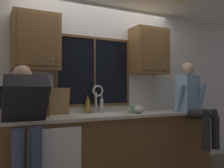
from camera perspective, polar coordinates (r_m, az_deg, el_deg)
back_wall at (r=3.76m, az=-3.39°, el=-1.02°), size 5.72×0.12×2.55m
ceiling_downlight_right at (r=3.96m, az=14.84°, el=17.73°), size 0.14×0.14×0.01m
window_glass at (r=3.67m, az=-4.08°, el=2.89°), size 1.10×0.02×0.95m
window_frame_top at (r=3.73m, az=-4.01°, el=10.46°), size 1.17×0.02×0.04m
window_frame_bottom at (r=3.66m, az=-4.03°, el=-4.81°), size 1.17×0.02×0.04m
window_frame_left at (r=3.48m, az=-12.66°, el=3.14°), size 0.03×0.02×0.95m
window_frame_right at (r=3.92m, az=3.64°, el=2.63°), size 0.04×0.02×0.95m
window_mullion_center at (r=3.66m, az=-4.01°, el=2.90°), size 0.02×0.02×0.95m
lower_cabinet_run at (r=3.54m, az=-1.05°, el=-14.66°), size 3.32×0.58×0.88m
countertop at (r=3.44m, az=-0.90°, el=-7.26°), size 3.38×0.62×0.04m
dishwasher_front at (r=2.97m, az=-12.80°, el=-16.89°), size 0.60×0.02×0.74m
upper_cabinet_left at (r=3.32m, az=-17.06°, el=9.22°), size 0.57×0.36×0.72m
upper_cabinet_right at (r=3.99m, az=8.49°, el=7.40°), size 0.57×0.36×0.72m
sink at (r=3.43m, az=-2.17°, el=-8.60°), size 0.80×0.46×0.21m
faucet at (r=3.57m, az=-3.27°, el=-2.65°), size 0.18×0.09×0.40m
person_standing at (r=2.82m, az=-19.32°, el=-7.41°), size 0.53×0.70×1.54m
person_sitting_on_counter at (r=3.98m, az=18.01°, el=-3.44°), size 0.54×0.65×1.26m
knife_block at (r=3.26m, az=-15.29°, el=-5.29°), size 0.12×0.18×0.32m
cutting_board at (r=3.41m, az=-12.17°, el=-3.93°), size 0.30×0.10×0.36m
mixing_bowl at (r=3.61m, az=5.46°, el=-5.79°), size 0.24×0.24×0.12m
soap_dispenser at (r=3.51m, az=4.71°, el=-5.78°), size 0.06×0.07×0.16m
bottle_green_glass at (r=3.56m, az=-5.60°, el=-5.00°), size 0.07×0.07×0.26m
bottle_tall_clear at (r=3.61m, az=-2.40°, el=-4.90°), size 0.05×0.05×0.27m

